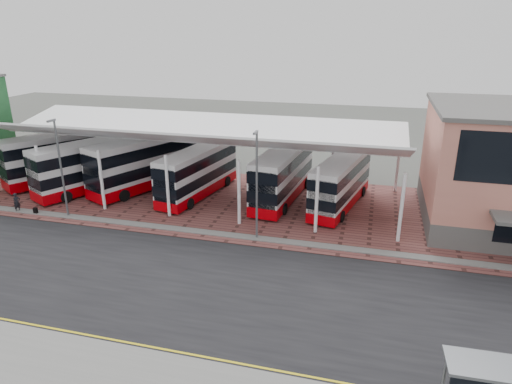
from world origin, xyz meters
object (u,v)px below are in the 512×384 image
Objects in this scene: bus_0 at (65,157)px; bus_2 at (147,163)px; bus_5 at (341,183)px; bus_1 at (94,166)px; pedestrian at (17,202)px; bus_3 at (198,173)px; bus_4 at (283,175)px.

bus_2 is (8.97, 0.02, 0.03)m from bus_0.
bus_1 is at bearing -164.23° from bus_5.
bus_0 is 1.01× the size of bus_1.
pedestrian is (-7.68, -8.44, -1.62)m from bus_2.
bus_1 is 10.11m from bus_3.
bus_5 is at bearing 30.82° from bus_1.
bus_0 is at bearing -168.50° from bus_5.
bus_2 is at bearing -177.37° from bus_3.
bus_1 is 7.51m from pedestrian.
pedestrian is at bearing -87.81° from bus_1.
bus_4 is 1.07× the size of bus_5.
pedestrian is at bearing -49.58° from bus_0.
bus_0 is at bearing -173.71° from bus_4.
bus_0 reaches higher than pedestrian.
bus_5 is at bearing 0.52° from bus_4.
pedestrian is at bearing -151.77° from bus_4.
bus_3 is 1.01× the size of bus_5.
bus_1 is at bearing 10.02° from bus_0.
bus_0 is 1.01× the size of bus_4.
bus_3 reaches higher than pedestrian.
bus_3 is at bearing -42.41° from pedestrian.
bus_5 is at bearing 12.10° from bus_3.
bus_1 reaches higher than bus_5.
bus_1 is at bearing -167.96° from bus_4.
bus_4 is at bearing 32.43° from bus_0.
bus_2 is (4.60, 1.75, 0.11)m from bus_1.
pedestrian is at bearing -108.24° from bus_2.
bus_2 is at bearing -168.73° from bus_5.
bus_1 reaches higher than bus_4.
bus_0 reaches higher than bus_3.
bus_1 is 1.05× the size of bus_3.
bus_4 is (17.74, 2.03, -0.05)m from bus_1.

